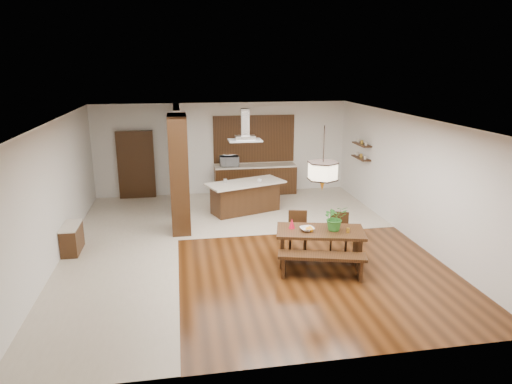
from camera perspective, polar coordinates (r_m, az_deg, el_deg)
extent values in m
plane|color=#351A09|center=(10.69, -1.59, -6.54)|extent=(9.00, 9.00, 0.00)
cube|color=white|center=(9.97, -1.72, 9.09)|extent=(8.00, 9.00, 0.04)
cube|color=silver|center=(14.60, -4.18, 5.41)|extent=(8.00, 0.04, 2.90)
cube|color=silver|center=(6.06, 4.49, -9.67)|extent=(8.00, 0.04, 2.90)
cube|color=silver|center=(10.47, -23.87, -0.02)|extent=(0.04, 9.00, 2.90)
cube|color=silver|center=(11.48, 18.52, 1.81)|extent=(0.04, 9.00, 2.90)
cube|color=beige|center=(10.69, -16.47, -7.19)|extent=(2.50, 9.00, 0.01)
cube|color=beige|center=(13.21, 2.22, -2.13)|extent=(5.50, 4.00, 0.01)
cube|color=#422610|center=(9.97, -1.72, 9.01)|extent=(8.00, 9.00, 0.02)
cube|color=black|center=(11.30, -9.58, 2.20)|extent=(0.45, 1.00, 2.90)
cube|color=silver|center=(13.36, -9.66, 4.26)|extent=(0.18, 2.40, 2.90)
cube|color=black|center=(10.95, -22.01, -5.43)|extent=(0.37, 0.88, 0.63)
cube|color=black|center=(14.57, -14.74, 3.31)|extent=(1.10, 0.20, 2.10)
cube|color=black|center=(14.65, -0.09, 1.48)|extent=(2.60, 0.60, 0.90)
cube|color=beige|center=(14.54, -0.09, 3.30)|extent=(2.60, 0.62, 0.05)
cube|color=#A97232|center=(14.64, -0.26, 6.67)|extent=(2.60, 0.08, 1.50)
cube|color=black|center=(13.73, 12.99, 4.18)|extent=(0.26, 0.90, 0.04)
cube|color=black|center=(13.66, 13.09, 5.82)|extent=(0.26, 0.90, 0.04)
cube|color=black|center=(9.53, 8.04, -4.90)|extent=(1.95, 1.29, 0.06)
cube|color=black|center=(9.64, 3.33, -6.90)|extent=(0.25, 0.71, 0.69)
cube|color=black|center=(9.76, 12.54, -6.99)|extent=(0.25, 0.71, 0.69)
imported|color=#2C7326|center=(9.48, 9.85, -3.20)|extent=(0.52, 0.46, 0.53)
imported|color=#B9ADA2|center=(9.44, 6.39, -4.62)|extent=(0.32, 0.32, 0.07)
cone|color=red|center=(9.53, 4.51, -3.94)|extent=(0.17, 0.17, 0.21)
cylinder|color=gold|center=(9.47, 11.43, -4.71)|extent=(0.09, 0.09, 0.10)
cube|color=black|center=(12.83, -1.34, -0.73)|extent=(1.99, 1.28, 0.84)
cube|color=beige|center=(12.67, -1.32, 1.13)|extent=(2.33, 1.60, 0.05)
imported|color=silver|center=(12.63, 0.45, 1.43)|extent=(0.15, 0.15, 0.10)
imported|color=#B7BBBF|center=(14.37, -3.36, 3.88)|extent=(0.58, 0.40, 0.32)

